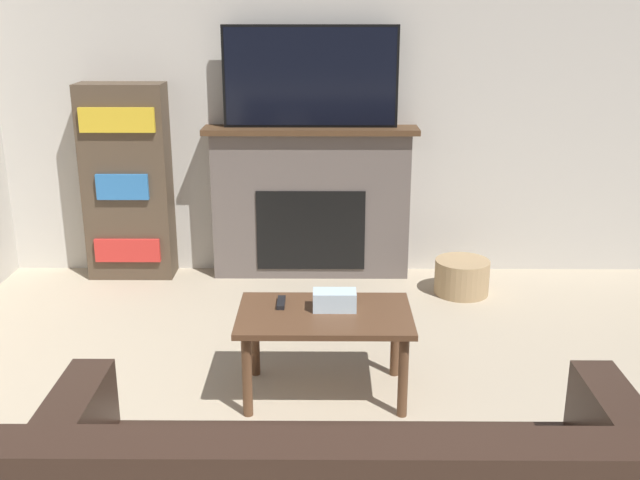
% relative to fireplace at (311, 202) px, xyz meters
% --- Properties ---
extents(wall_back, '(5.72, 0.06, 2.70)m').
position_rel_fireplace_xyz_m(wall_back, '(0.10, 0.14, 0.79)').
color(wall_back, beige).
rests_on(wall_back, ground_plane).
extents(fireplace, '(1.53, 0.28, 1.11)m').
position_rel_fireplace_xyz_m(fireplace, '(0.00, 0.00, 0.00)').
color(fireplace, '#605651').
rests_on(fireplace, ground_plane).
extents(tv, '(1.22, 0.03, 0.70)m').
position_rel_fireplace_xyz_m(tv, '(0.00, -0.02, 0.90)').
color(tv, black).
rests_on(tv, fireplace).
extents(coffee_table, '(0.88, 0.55, 0.46)m').
position_rel_fireplace_xyz_m(coffee_table, '(0.10, -1.81, -0.17)').
color(coffee_table, brown).
rests_on(coffee_table, ground_plane).
extents(tissue_box, '(0.22, 0.12, 0.10)m').
position_rel_fireplace_xyz_m(tissue_box, '(0.15, -1.77, -0.05)').
color(tissue_box, silver).
rests_on(tissue_box, coffee_table).
extents(remote_control, '(0.04, 0.15, 0.02)m').
position_rel_fireplace_xyz_m(remote_control, '(-0.12, -1.71, -0.09)').
color(remote_control, black).
rests_on(remote_control, coffee_table).
extents(bookshelf, '(0.62, 0.29, 1.42)m').
position_rel_fireplace_xyz_m(bookshelf, '(-1.33, -0.02, 0.15)').
color(bookshelf, '#4C3D2D').
rests_on(bookshelf, ground_plane).
extents(storage_basket, '(0.38, 0.38, 0.24)m').
position_rel_fireplace_xyz_m(storage_basket, '(1.06, -0.38, -0.44)').
color(storage_basket, tan).
rests_on(storage_basket, ground_plane).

